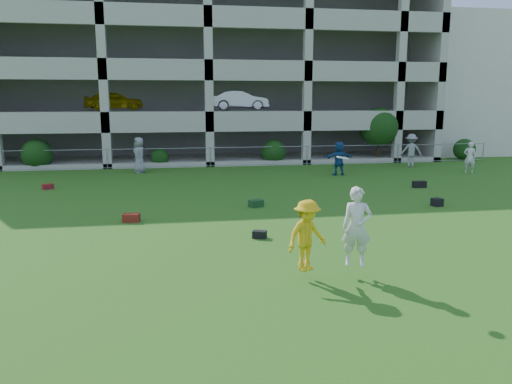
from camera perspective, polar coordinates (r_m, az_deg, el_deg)
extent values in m
plane|color=#235114|center=(11.81, 1.84, -9.37)|extent=(100.00, 100.00, 0.00)
cube|color=beige|center=(46.34, 23.93, 10.90)|extent=(16.00, 14.00, 10.00)
imported|color=gray|center=(28.36, -13.19, 4.14)|extent=(0.96, 1.13, 1.96)
imported|color=navy|center=(27.07, 9.44, 3.81)|extent=(1.72, 0.68, 1.81)
imported|color=silver|center=(29.84, 23.23, 3.65)|extent=(0.76, 0.67, 1.74)
imported|color=gray|center=(31.37, 17.29, 4.55)|extent=(1.42, 1.02, 1.98)
cube|color=#5E1011|center=(17.12, -14.06, -2.87)|extent=(0.59, 0.38, 0.28)
cube|color=black|center=(14.71, 0.41, -4.87)|extent=(0.46, 0.38, 0.22)
cube|color=#133418|center=(18.92, 0.00, -1.31)|extent=(0.60, 0.52, 0.26)
cube|color=black|center=(20.25, 19.98, -1.10)|extent=(0.42, 0.42, 0.30)
cube|color=black|center=(24.23, 18.16, 0.84)|extent=(0.60, 0.31, 0.30)
cube|color=#5E101B|center=(24.49, -22.69, 0.57)|extent=(0.53, 0.49, 0.24)
imported|color=gold|center=(11.22, 5.84, -4.97)|extent=(1.21, 1.00, 1.62)
imported|color=silver|center=(11.52, 11.44, -3.90)|extent=(0.75, 0.58, 1.81)
cylinder|color=white|center=(11.10, 9.90, 3.88)|extent=(0.27, 0.27, 0.08)
cube|color=#9E998C|center=(43.73, -6.75, 13.10)|extent=(30.00, 0.50, 12.00)
cube|color=#9E998C|center=(40.64, 15.60, 12.99)|extent=(0.50, 14.00, 12.00)
cube|color=#9E998C|center=(37.15, -6.04, 4.53)|extent=(30.00, 14.00, 0.30)
cube|color=#9E998C|center=(36.96, -6.14, 9.16)|extent=(30.00, 14.00, 0.30)
cube|color=#9E998C|center=(37.01, -6.23, 13.81)|extent=(30.00, 14.00, 0.30)
cube|color=#9E998C|center=(37.30, -6.33, 18.42)|extent=(30.00, 14.00, 0.30)
cube|color=#9E998C|center=(30.15, -5.33, 7.73)|extent=(30.00, 0.30, 0.90)
cube|color=#9E998C|center=(30.15, -5.43, 13.43)|extent=(30.00, 0.30, 0.90)
cube|color=#9E998C|center=(30.45, -5.53, 19.08)|extent=(30.00, 0.30, 0.90)
cube|color=#9E998C|center=(30.44, -17.14, 13.84)|extent=(0.50, 0.50, 12.00)
cube|color=#9E998C|center=(30.28, -5.46, 14.27)|extent=(0.50, 0.50, 12.00)
cube|color=#9E998C|center=(31.29, 5.92, 14.14)|extent=(0.50, 0.50, 12.00)
cube|color=#9E998C|center=(33.37, 16.19, 13.57)|extent=(0.50, 0.50, 12.00)
cube|color=#605E59|center=(39.00, -6.40, 13.42)|extent=(29.00, 9.00, 11.60)
imported|color=yellow|center=(35.09, -15.86, 10.08)|extent=(3.93, 1.71, 1.32)
imported|color=silver|center=(35.20, -1.80, 10.47)|extent=(4.08, 1.64, 1.32)
cylinder|color=gray|center=(30.32, -16.65, 3.65)|extent=(0.06, 0.06, 1.20)
cylinder|color=gray|center=(30.16, -5.24, 4.01)|extent=(0.06, 0.06, 1.20)
cylinder|color=gray|center=(31.18, 5.85, 4.22)|extent=(0.06, 0.06, 1.20)
cylinder|color=gray|center=(33.26, 15.90, 4.26)|extent=(0.06, 0.06, 1.20)
cylinder|color=gray|center=(36.23, 24.54, 4.20)|extent=(0.06, 0.06, 1.20)
cylinder|color=gray|center=(30.10, -5.26, 5.05)|extent=(36.00, 0.04, 0.04)
cylinder|color=gray|center=(30.22, -5.23, 3.03)|extent=(36.00, 0.04, 0.04)
sphere|color=#163D11|center=(31.62, -23.76, 3.98)|extent=(1.76, 1.76, 1.76)
sphere|color=#163D11|center=(30.69, -10.93, 3.88)|extent=(1.10, 1.10, 1.10)
sphere|color=#163D11|center=(31.28, 2.02, 4.60)|extent=(1.54, 1.54, 1.54)
cylinder|color=#382314|center=(33.54, 13.80, 5.07)|extent=(0.16, 0.16, 1.96)
sphere|color=#163D11|center=(33.45, 13.90, 7.21)|extent=(2.52, 2.52, 2.52)
sphere|color=#163D11|center=(36.18, 22.71, 4.51)|extent=(1.43, 1.43, 1.43)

